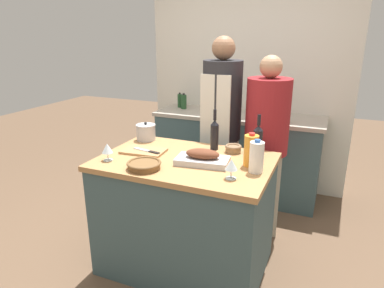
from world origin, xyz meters
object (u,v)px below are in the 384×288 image
at_px(stand_mixer, 264,103).
at_px(condiment_bottle_short, 184,102).
at_px(mixing_bowl, 233,148).
at_px(wine_bottle_dark, 215,134).
at_px(juice_jug, 251,150).
at_px(person_cook_guest, 266,141).
at_px(roasting_pan, 203,158).
at_px(condiment_bottle_extra, 288,113).
at_px(wine_bottle_green, 258,140).
at_px(condiment_bottle_tall, 180,101).
at_px(wicker_basket, 144,165).
at_px(wine_glass_left, 107,149).
at_px(wine_glass_right, 231,165).
at_px(knife_chef, 147,151).
at_px(milk_jug, 257,157).
at_px(cutting_board, 144,151).
at_px(stock_pot, 146,132).
at_px(person_cook_aproned, 221,125).

relative_size(stand_mixer, condiment_bottle_short, 1.79).
bearing_deg(mixing_bowl, wine_bottle_dark, 174.90).
relative_size(juice_jug, person_cook_guest, 0.15).
relative_size(roasting_pan, condiment_bottle_extra, 1.95).
height_order(wine_bottle_dark, stand_mixer, stand_mixer).
height_order(wine_bottle_dark, person_cook_guest, person_cook_guest).
xyz_separation_m(condiment_bottle_short, person_cook_guest, (1.13, -0.75, -0.13)).
xyz_separation_m(roasting_pan, wine_bottle_green, (0.32, 0.33, 0.08)).
distance_m(roasting_pan, condiment_bottle_tall, 1.83).
xyz_separation_m(wicker_basket, stand_mixer, (0.44, 1.79, 0.14)).
bearing_deg(wine_glass_left, wine_bottle_dark, 40.70).
distance_m(wine_glass_right, knife_chef, 0.77).
relative_size(milk_jug, condiment_bottle_tall, 1.28).
height_order(wine_glass_right, person_cook_guest, person_cook_guest).
distance_m(stand_mixer, condiment_bottle_extra, 0.37).
xyz_separation_m(cutting_board, stand_mixer, (0.62, 1.50, 0.16)).
bearing_deg(mixing_bowl, juice_jug, -49.57).
height_order(stock_pot, knife_chef, stock_pot).
bearing_deg(person_cook_guest, wine_glass_left, -142.13).
height_order(juice_jug, knife_chef, juice_jug).
bearing_deg(stand_mixer, wine_bottle_dark, -96.50).
distance_m(wine_glass_left, knife_chef, 0.32).
distance_m(cutting_board, condiment_bottle_extra, 1.57).
relative_size(stock_pot, person_cook_aproned, 0.10).
xyz_separation_m(wicker_basket, person_cook_guest, (0.63, 1.02, -0.04)).
relative_size(wine_bottle_green, condiment_bottle_extra, 1.57).
distance_m(wicker_basket, wine_glass_right, 0.60).
xyz_separation_m(milk_jug, wine_bottle_green, (-0.06, 0.33, 0.02)).
distance_m(mixing_bowl, condiment_bottle_tall, 1.64).
bearing_deg(condiment_bottle_tall, wicker_basket, -72.50).
height_order(milk_jug, wine_glass_right, milk_jug).
bearing_deg(wine_bottle_green, roasting_pan, -134.30).
height_order(wicker_basket, stand_mixer, stand_mixer).
distance_m(milk_jug, condiment_bottle_tall, 2.05).
relative_size(wine_bottle_green, wine_glass_left, 2.48).
distance_m(milk_jug, wine_glass_right, 0.21).
relative_size(roasting_pan, knife_chef, 1.61).
height_order(wine_glass_right, condiment_bottle_extra, condiment_bottle_extra).
height_order(wicker_basket, stock_pot, stock_pot).
bearing_deg(person_cook_guest, milk_jug, -91.66).
relative_size(cutting_board, stock_pot, 2.04).
distance_m(wine_glass_left, condiment_bottle_extra, 1.86).
xyz_separation_m(wine_bottle_green, wine_glass_right, (-0.06, -0.50, -0.03)).
xyz_separation_m(stand_mixer, person_cook_guest, (0.19, -0.78, -0.18)).
height_order(wine_bottle_green, condiment_bottle_extra, wine_bottle_green).
distance_m(knife_chef, condiment_bottle_short, 1.53).
distance_m(cutting_board, wine_glass_right, 0.81).
relative_size(wine_glass_right, stand_mixer, 0.40).
bearing_deg(stand_mixer, milk_jug, -80.01).
relative_size(stand_mixer, condiment_bottle_extra, 1.62).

